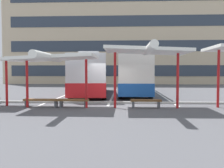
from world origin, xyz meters
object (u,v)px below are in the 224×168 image
Objects in this scene: bench_2 at (74,101)px; bench_3 at (146,102)px; coach_bus_0 at (90,76)px; bench_1 at (41,101)px; waiting_shelter_2 at (147,52)px; coach_bus_1 at (133,75)px; waiting_shelter_1 at (55,59)px.

bench_2 is 1.01× the size of bench_3.
coach_bus_0 is 6.02× the size of bench_1.
waiting_shelter_2 is at bearing -5.28° from bench_2.
coach_bus_1 is 9.25m from waiting_shelter_2.
waiting_shelter_1 is 5.41m from bench_3.
coach_bus_1 is at bearing 10.73° from coach_bus_0.
coach_bus_0 is 7.03× the size of bench_3.
bench_3 is at bearing -0.15° from bench_2.
bench_2 is 4.80m from waiting_shelter_2.
waiting_shelter_1 is 3.09× the size of bench_3.
bench_1 is at bearing 154.23° from waiting_shelter_1.
coach_bus_0 is at bearing 85.08° from waiting_shelter_1.
coach_bus_0 is 9.50m from waiting_shelter_2.
bench_3 is (0.38, -8.79, -1.36)m from coach_bus_1.
coach_bus_1 is at bearing 64.00° from waiting_shelter_1.
waiting_shelter_2 is (0.38, -9.14, 1.31)m from coach_bus_1.
waiting_shelter_1 is 3.06× the size of bench_2.
coach_bus_0 is 3.83m from coach_bus_1.
waiting_shelter_2 is at bearing -90.00° from bench_3.
bench_1 is at bearing 179.75° from bench_2.
waiting_shelter_1 reaches higher than bench_3.
coach_bus_1 reaches higher than coach_bus_0.
bench_3 is (3.97, -0.01, 0.00)m from bench_2.
bench_3 is (4.87, 0.42, -2.32)m from waiting_shelter_1.
bench_1 is (-0.90, 0.43, -2.31)m from waiting_shelter_1.
coach_bus_1 reaches higher than waiting_shelter_2.
coach_bus_1 is at bearing 58.43° from bench_1.
bench_3 is at bearing -0.18° from bench_1.
waiting_shelter_1 is at bearing -179.30° from waiting_shelter_2.
bench_1 is at bearing 176.28° from waiting_shelter_2.
bench_1 is at bearing -101.44° from coach_bus_0.
coach_bus_0 is 2.21× the size of waiting_shelter_2.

